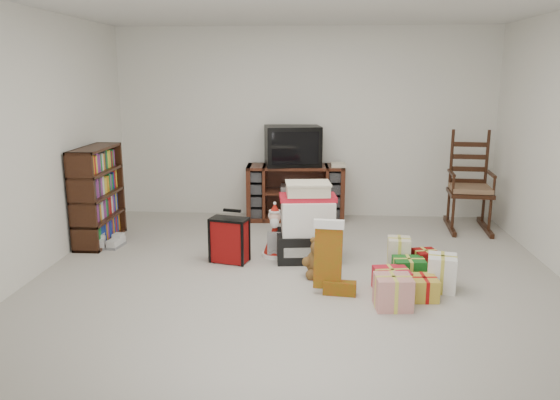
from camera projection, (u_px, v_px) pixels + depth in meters
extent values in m
cube|color=#BAB4AB|center=(297.00, 282.00, 5.11)|extent=(5.00, 5.00, 0.01)
cube|color=white|center=(305.00, 123.00, 7.25)|extent=(5.00, 0.01, 2.50)
cube|color=white|center=(279.00, 224.00, 2.39)|extent=(5.00, 0.01, 2.50)
cube|color=white|center=(25.00, 146.00, 4.99)|extent=(0.01, 5.00, 2.50)
cube|color=#4B2115|center=(295.00, 193.00, 7.21)|extent=(1.29, 0.51, 0.72)
cube|color=#B8B9BB|center=(295.00, 188.00, 7.17)|extent=(0.39, 0.29, 0.07)
cube|color=#321A0D|center=(98.00, 195.00, 6.21)|extent=(0.30, 0.90, 1.10)
cube|color=#321A0D|center=(470.00, 193.00, 6.73)|extent=(0.55, 0.53, 0.05)
cube|color=#7F6045|center=(470.00, 188.00, 6.72)|extent=(0.51, 0.49, 0.06)
cube|color=#321A0D|center=(468.00, 157.00, 6.85)|extent=(0.43, 0.10, 0.78)
cube|color=#321A0D|center=(467.00, 227.00, 6.83)|extent=(0.58, 0.88, 0.06)
cube|color=black|center=(307.00, 246.00, 5.70)|extent=(0.68, 0.53, 0.29)
cube|color=white|center=(308.00, 216.00, 5.63)|extent=(0.57, 0.46, 0.35)
cube|color=red|center=(308.00, 197.00, 5.58)|extent=(0.60, 0.37, 0.05)
cube|color=beige|center=(308.00, 190.00, 5.56)|extent=(0.46, 0.37, 0.11)
cube|color=maroon|center=(229.00, 240.00, 5.57)|extent=(0.39, 0.27, 0.47)
cube|color=black|center=(230.00, 210.00, 5.59)|extent=(0.19, 0.07, 0.03)
ellipsoid|color=brown|center=(319.00, 263.00, 5.23)|extent=(0.26, 0.22, 0.27)
sphere|color=brown|center=(319.00, 248.00, 5.16)|extent=(0.17, 0.17, 0.17)
cone|color=maroon|center=(316.00, 235.00, 5.88)|extent=(0.28, 0.28, 0.40)
sphere|color=beige|center=(317.00, 212.00, 5.82)|extent=(0.14, 0.14, 0.14)
cone|color=maroon|center=(317.00, 202.00, 5.80)|extent=(0.12, 0.12, 0.10)
cylinder|color=silver|center=(331.00, 219.00, 5.71)|extent=(0.02, 0.02, 0.12)
cone|color=maroon|center=(275.00, 239.00, 5.78)|extent=(0.27, 0.27, 0.38)
sphere|color=beige|center=(275.00, 217.00, 5.72)|extent=(0.13, 0.13, 0.13)
cone|color=maroon|center=(275.00, 208.00, 5.70)|extent=(0.11, 0.11, 0.10)
cylinder|color=silver|center=(287.00, 223.00, 5.62)|extent=(0.02, 0.02, 0.11)
cube|color=silver|center=(100.00, 243.00, 6.11)|extent=(0.19, 0.30, 0.10)
cube|color=silver|center=(116.00, 243.00, 6.10)|extent=(0.15, 0.29, 0.10)
cube|color=red|center=(391.00, 277.00, 4.85)|extent=(0.26, 0.26, 0.26)
cube|color=#196723|center=(410.00, 268.00, 5.08)|extent=(0.26, 0.26, 0.26)
cube|color=gold|center=(423.00, 284.00, 4.69)|extent=(0.26, 0.26, 0.26)
cube|color=silver|center=(391.00, 292.00, 4.51)|extent=(0.26, 0.26, 0.26)
cube|color=white|center=(442.00, 276.00, 4.87)|extent=(0.26, 0.26, 0.26)
cube|color=maroon|center=(427.00, 261.00, 5.26)|extent=(0.26, 0.26, 0.26)
cube|color=beige|center=(400.00, 259.00, 5.33)|extent=(0.26, 0.26, 0.26)
cube|color=black|center=(293.00, 146.00, 7.10)|extent=(0.77, 0.61, 0.51)
cube|color=black|center=(292.00, 148.00, 6.85)|extent=(0.59, 0.12, 0.41)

